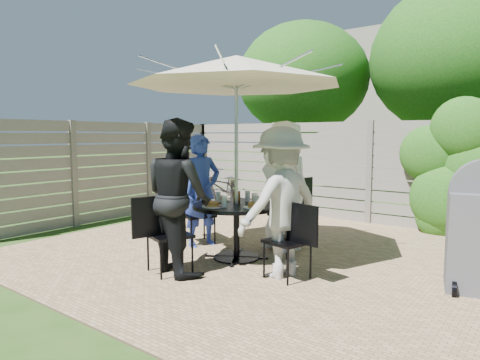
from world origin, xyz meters
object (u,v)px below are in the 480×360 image
Objects in this scene: plate_front at (213,205)px; glass_back at (248,196)px; patio_table at (236,221)px; plate_right at (254,206)px; umbrella at (236,71)px; person_left at (202,191)px; person_front at (178,196)px; coffee_cup at (255,199)px; chair_back at (291,227)px; syrup_jug at (237,197)px; bicycle at (223,188)px; glass_front at (224,202)px; chair_right at (288,256)px; person_back at (285,186)px; chair_left at (198,226)px; person_right at (280,203)px; chair_front at (169,250)px; plate_left at (221,199)px; plate_back at (258,200)px; glass_left at (218,197)px; glass_right at (256,200)px.

plate_front is 1.86× the size of glass_back.
plate_right is (0.35, -0.10, 0.24)m from patio_table.
plate_front is at bearing -150.95° from plate_right.
umbrella reaches higher than patio_table.
person_front reaches higher than person_left.
person_front is 1.06m from coffee_cup.
chair_back is 3.77× the size of plate_front.
bicycle is at bearing 132.20° from syrup_jug.
chair_back reaches higher than plate_right.
patio_table is 0.99m from chair_back.
patio_table is at bearing -55.75° from syrup_jug.
chair_back is 1.33m from glass_front.
syrup_jug reaches higher than coffee_cup.
patio_table is at bearing 74.05° from plate_front.
umbrella reaches higher than chair_right.
person_back reaches higher than chair_left.
person_front reaches higher than chair_right.
chair_left is 1.89m from person_right.
syrup_jug reaches higher than patio_table.
plate_left is (-0.08, 1.03, 0.47)m from chair_front.
chair_right is at bearing -36.37° from plate_back.
glass_left is (0.52, -0.26, -0.01)m from person_left.
plate_left is at bearing 173.51° from syrup_jug.
person_right reaches higher than chair_left.
syrup_jug is (-0.31, -0.87, 0.50)m from chair_back.
person_right is 12.07× the size of glass_front.
chair_right is 1.34m from glass_left.
glass_back reaches higher than patio_table.
glass_right is 0.08× the size of bicycle.
glass_back is (0.20, 1.08, -0.10)m from person_front.
person_right reaches higher than plate_right.
patio_table is at bearing 7.12° from chair_left.
glass_left is 0.08× the size of bicycle.
syrup_jug reaches higher than plate_back.
person_right is at bearing 34.26° from chair_back.
chair_right is at bearing -30.17° from coffee_cup.
patio_table is 0.85× the size of person_left.
person_left is (0.13, -0.04, 0.54)m from chair_left.
glass_front is (0.38, -0.38, 0.05)m from plate_left.
plate_right is at bearing -15.95° from umbrella.
person_back is at bearing 69.65° from syrup_jug.
glass_left is at bearing -135.13° from plate_back.
person_back is (-0.04, -0.13, 0.60)m from chair_back.
glass_right is at bearing -51.75° from coffee_cup.
umbrella is at bearing -3.26° from chair_right.
person_back is at bearing -5.68° from chair_back.
chair_front is 0.54× the size of person_right.
syrup_jug is 0.09× the size of bicycle.
person_front reaches higher than chair_back.
glass_back is 0.56m from glass_front.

